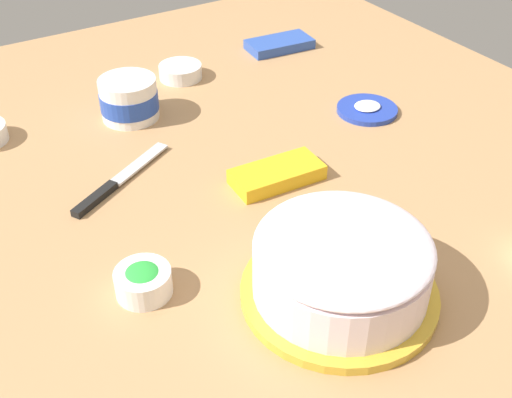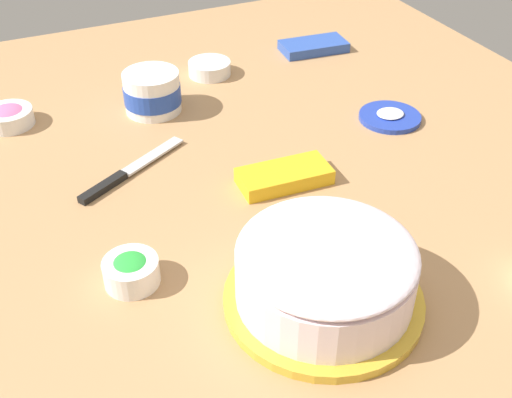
{
  "view_description": "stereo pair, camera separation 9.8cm",
  "coord_description": "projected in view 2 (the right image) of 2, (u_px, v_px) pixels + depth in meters",
  "views": [
    {
      "loc": [
        -0.41,
        -0.78,
        0.62
      ],
      "look_at": [
        0.0,
        -0.11,
        0.04
      ],
      "focal_mm": 44.99,
      "sensor_mm": 36.0,
      "label": 1
    },
    {
      "loc": [
        -0.32,
        -0.83,
        0.62
      ],
      "look_at": [
        0.0,
        -0.11,
        0.04
      ],
      "focal_mm": 44.99,
      "sensor_mm": 36.0,
      "label": 2
    }
  ],
  "objects": [
    {
      "name": "sprinkle_bowl_pink",
      "position": [
        8.0,
        116.0,
        1.22
      ],
      "size": [
        0.09,
        0.09,
        0.04
      ],
      "color": "white",
      "rests_on": "ground_plane"
    },
    {
      "name": "frosting_tub_lid",
      "position": [
        390.0,
        117.0,
        1.25
      ],
      "size": [
        0.12,
        0.12,
        0.02
      ],
      "color": "#233DAD",
      "rests_on": "ground_plane"
    },
    {
      "name": "candy_box_upper",
      "position": [
        284.0,
        176.0,
        1.07
      ],
      "size": [
        0.16,
        0.08,
        0.03
      ],
      "primitive_type": "cube",
      "rotation": [
        0.0,
        0.0,
        -0.05
      ],
      "color": "yellow",
      "rests_on": "ground_plane"
    },
    {
      "name": "spreading_knife",
      "position": [
        124.0,
        174.0,
        1.09
      ],
      "size": [
        0.21,
        0.13,
        0.01
      ],
      "color": "silver",
      "rests_on": "ground_plane"
    },
    {
      "name": "frosting_tub",
      "position": [
        152.0,
        91.0,
        1.25
      ],
      "size": [
        0.11,
        0.11,
        0.08
      ],
      "color": "white",
      "rests_on": "ground_plane"
    },
    {
      "name": "sprinkle_bowl_green",
      "position": [
        131.0,
        270.0,
        0.87
      ],
      "size": [
        0.08,
        0.08,
        0.04
      ],
      "color": "white",
      "rests_on": "ground_plane"
    },
    {
      "name": "frosted_cake",
      "position": [
        325.0,
        275.0,
        0.82
      ],
      "size": [
        0.27,
        0.27,
        0.11
      ],
      "color": "gold",
      "rests_on": "ground_plane"
    },
    {
      "name": "sprinkle_bowl_blue",
      "position": [
        210.0,
        68.0,
        1.4
      ],
      "size": [
        0.09,
        0.09,
        0.03
      ],
      "color": "white",
      "rests_on": "ground_plane"
    },
    {
      "name": "candy_box_lower",
      "position": [
        314.0,
        46.0,
        1.5
      ],
      "size": [
        0.16,
        0.09,
        0.02
      ],
      "primitive_type": "cube",
      "rotation": [
        0.0,
        0.0,
        -0.09
      ],
      "color": "#2D51B2",
      "rests_on": "ground_plane"
    },
    {
      "name": "ground_plane",
      "position": [
        228.0,
        181.0,
        1.08
      ],
      "size": [
        1.54,
        1.54,
        0.0
      ],
      "primitive_type": "plane",
      "color": "tan"
    }
  ]
}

